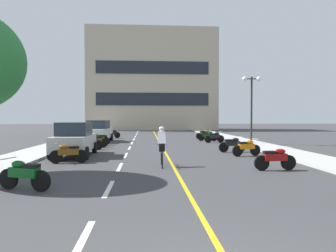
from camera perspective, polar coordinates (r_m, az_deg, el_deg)
The scene contains 33 objects.
ground_plane at distance 24.35m, azimuth -1.94°, elevation -3.29°, with size 140.00×140.00×0.00m, color #38383A.
curb_left at distance 28.03m, azimuth -17.07°, elevation -2.59°, with size 2.40×72.00×0.12m, color #A8A8A3.
curb_right at distance 28.50m, azimuth 12.46°, elevation -2.49°, with size 2.40×72.00×0.12m, color #A8A8A3.
lane_dash_0 at distance 5.75m, azimuth -15.54°, elevation -19.82°, with size 0.14×2.20×0.01m, color silver.
lane_dash_1 at distance 9.54m, azimuth -10.70°, elevation -11.08°, with size 0.14×2.20×0.01m, color silver.
lane_dash_2 at distance 13.45m, azimuth -8.73°, elevation -7.34°, with size 0.14×2.20×0.01m, color silver.
lane_dash_3 at distance 17.40m, azimuth -7.67°, elevation -5.28°, with size 0.14×2.20×0.01m, color silver.
lane_dash_4 at distance 21.37m, azimuth -7.01°, elevation -3.99°, with size 0.14×2.20×0.01m, color silver.
lane_dash_5 at distance 25.35m, azimuth -6.55°, elevation -3.10°, with size 0.14×2.20×0.01m, color silver.
lane_dash_6 at distance 29.34m, azimuth -6.22°, elevation -2.45°, with size 0.14×2.20×0.01m, color silver.
lane_dash_7 at distance 33.33m, azimuth -5.97°, elevation -1.96°, with size 0.14×2.20×0.01m, color silver.
lane_dash_8 at distance 37.32m, azimuth -5.78°, elevation -1.57°, with size 0.14×2.20×0.01m, color silver.
lane_dash_9 at distance 41.31m, azimuth -5.62°, elevation -1.26°, with size 0.14×2.20×0.01m, color silver.
lane_dash_10 at distance 45.31m, azimuth -5.49°, elevation -1.00°, with size 0.14×2.20×0.01m, color silver.
lane_dash_11 at distance 49.30m, azimuth -5.38°, elevation -0.79°, with size 0.14×2.20×0.01m, color silver.
centre_line_yellow at distance 27.35m, azimuth -1.66°, elevation -2.74°, with size 0.12×66.00×0.01m, color gold.
office_building at distance 52.48m, azimuth -2.88°, elevation 8.17°, with size 20.54×7.89×16.10m.
street_lamp_mid at distance 25.04m, azimuth 14.94°, elevation 5.59°, with size 1.46×0.36×5.08m.
parked_car_near at distance 17.55m, azimuth -16.62°, elevation -2.29°, with size 1.95×4.22×1.82m.
parked_car_mid at distance 27.22m, azimuth -12.52°, elevation -0.88°, with size 2.15×4.31×1.82m.
motorcycle_1 at distance 9.97m, azimuth -24.68°, elevation -7.91°, with size 1.63×0.81×0.92m.
motorcycle_2 at distance 13.10m, azimuth 18.93°, elevation -5.58°, with size 1.70×0.60×0.92m.
motorcycle_3 at distance 15.02m, azimuth -17.66°, elevation -4.65°, with size 1.70×0.60×0.92m.
motorcycle_4 at distance 17.40m, azimuth 14.09°, elevation -3.77°, with size 1.67×0.70×0.92m.
motorcycle_5 at distance 19.17m, azimuth 11.64°, elevation -3.25°, with size 1.70×0.60×0.92m.
motorcycle_6 at distance 20.67m, azimuth -14.07°, elevation -2.91°, with size 1.70×0.60×0.92m.
motorcycle_7 at distance 22.19m, azimuth -13.05°, elevation -2.60°, with size 1.70×0.60×0.92m.
motorcycle_8 at distance 23.78m, azimuth -12.55°, elevation -2.31°, with size 1.68×0.64×0.92m.
motorcycle_9 at distance 25.89m, azimuth 8.45°, elevation -1.97°, with size 1.69×0.62×0.92m.
motorcycle_10 at distance 27.54m, azimuth 7.25°, elevation -1.75°, with size 1.67×0.71×0.92m.
motorcycle_11 at distance 29.72m, azimuth 6.75°, elevation -1.49°, with size 1.70×0.60×0.92m.
motorcycle_12 at distance 31.38m, azimuth -10.21°, elevation -1.34°, with size 1.64×0.78×0.92m.
cyclist_rider at distance 13.38m, azimuth -1.14°, elevation -3.55°, with size 0.42×1.77×1.71m.
Camera 1 is at (-0.93, -3.24, 2.10)m, focal length 33.57 mm.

